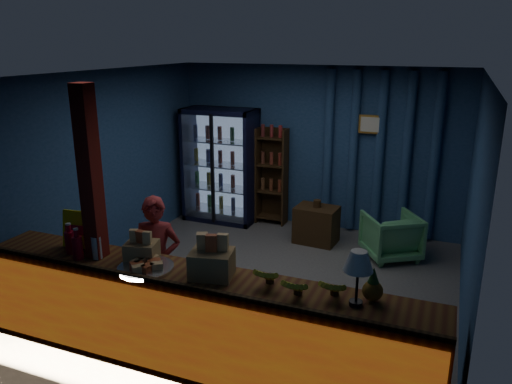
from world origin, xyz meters
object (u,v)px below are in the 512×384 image
Objects in this scene: shopkeeper at (157,262)px; green_chair at (391,236)px; table_lamp at (358,263)px; pastry_tray at (146,266)px.

shopkeeper reaches higher than green_chair.
shopkeeper is 2.34m from table_lamp.
shopkeeper is at bearing 115.33° from pastry_tray.
table_lamp is (0.10, -3.21, 0.99)m from green_chair.
shopkeeper reaches higher than pastry_tray.
table_lamp reaches higher than green_chair.
green_chair is at bearing 61.17° from pastry_tray.
table_lamp is (2.20, -0.54, 0.60)m from shopkeeper.
green_chair is 3.81m from pastry_tray.
table_lamp reaches higher than pastry_tray.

